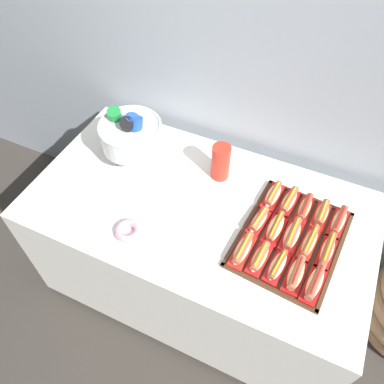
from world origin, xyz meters
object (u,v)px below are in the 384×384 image
(buffet_table, at_px, (198,247))
(punch_bowl, at_px, (131,134))
(serving_tray, at_px, (290,239))
(hot_dog_2, at_px, (277,266))
(hot_dog_0, at_px, (243,250))
(hot_dog_14, at_px, (338,222))
(hot_dog_11, at_px, (289,201))
(cup_stack, at_px, (221,162))
(hot_dog_5, at_px, (259,221))
(donut, at_px, (128,231))
(hot_dog_1, at_px, (260,258))
(hot_dog_4, at_px, (314,283))
(hot_dog_6, at_px, (275,228))
(hot_dog_7, at_px, (292,235))
(hot_dog_10, at_px, (273,195))
(hot_dog_8, at_px, (309,243))
(hot_dog_12, at_px, (305,208))
(hot_dog_13, at_px, (322,214))
(hot_dog_3, at_px, (296,274))
(hot_dog_9, at_px, (327,251))

(buffet_table, height_order, punch_bowl, punch_bowl)
(serving_tray, xyz_separation_m, hot_dog_2, (-0.01, -0.16, 0.03))
(hot_dog_0, relative_size, hot_dog_14, 0.98)
(hot_dog_0, distance_m, hot_dog_11, 0.34)
(buffet_table, bearing_deg, hot_dog_0, -31.09)
(hot_dog_0, bearing_deg, cup_stack, 124.11)
(hot_dog_5, distance_m, donut, 0.56)
(buffet_table, height_order, hot_dog_1, hot_dog_1)
(hot_dog_4, distance_m, hot_dog_6, 0.28)
(hot_dog_7, bearing_deg, hot_dog_10, 127.39)
(serving_tray, xyz_separation_m, punch_bowl, (-0.85, 0.14, 0.16))
(buffet_table, height_order, hot_dog_8, hot_dog_8)
(hot_dog_12, distance_m, hot_dog_13, 0.08)
(hot_dog_10, distance_m, hot_dog_12, 0.15)
(hot_dog_3, height_order, donut, hot_dog_3)
(hot_dog_0, xyz_separation_m, cup_stack, (-0.25, 0.37, 0.06))
(hot_dog_14, relative_size, punch_bowl, 0.60)
(hot_dog_11, xyz_separation_m, cup_stack, (-0.35, 0.05, 0.06))
(hot_dog_10, xyz_separation_m, donut, (-0.51, -0.44, -0.02))
(hot_dog_0, relative_size, hot_dog_3, 1.06)
(hot_dog_1, relative_size, hot_dog_10, 0.96)
(hot_dog_5, relative_size, hot_dog_10, 0.93)
(hot_dog_3, bearing_deg, hot_dog_8, 85.11)
(hot_dog_5, distance_m, punch_bowl, 0.72)
(hot_dog_0, relative_size, hot_dog_7, 1.00)
(hot_dog_7, xyz_separation_m, cup_stack, (-0.41, 0.22, 0.06))
(hot_dog_8, bearing_deg, hot_dog_10, 138.86)
(hot_dog_13, xyz_separation_m, hot_dog_14, (0.07, -0.01, -0.00))
(hot_dog_10, bearing_deg, buffet_table, -149.81)
(hot_dog_1, relative_size, hot_dog_8, 0.90)
(hot_dog_1, height_order, hot_dog_13, hot_dog_13)
(hot_dog_1, relative_size, hot_dog_9, 0.92)
(hot_dog_12, bearing_deg, buffet_table, -160.41)
(hot_dog_1, relative_size, punch_bowl, 0.55)
(hot_dog_6, bearing_deg, punch_bowl, 169.96)
(hot_dog_12, bearing_deg, hot_dog_6, -119.33)
(hot_dog_3, distance_m, hot_dog_4, 0.08)
(hot_dog_3, relative_size, hot_dog_12, 1.04)
(hot_dog_1, xyz_separation_m, hot_dog_7, (0.09, 0.16, 0.00))
(hot_dog_2, relative_size, hot_dog_7, 0.92)
(punch_bowl, distance_m, donut, 0.48)
(hot_dog_5, height_order, hot_dog_6, same)
(hot_dog_0, height_order, hot_dog_9, hot_dog_9)
(hot_dog_5, xyz_separation_m, hot_dog_9, (0.30, -0.03, 0.00))
(hot_dog_0, bearing_deg, buffet_table, 148.91)
(hot_dog_1, distance_m, hot_dog_9, 0.28)
(hot_dog_2, bearing_deg, serving_tray, 85.11)
(hot_dog_13, distance_m, hot_dog_14, 0.08)
(serving_tray, bearing_deg, hot_dog_8, -4.89)
(hot_dog_1, bearing_deg, hot_dog_6, 85.11)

